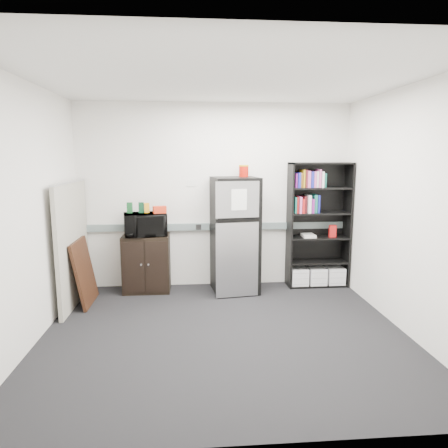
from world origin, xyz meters
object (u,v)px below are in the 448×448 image
object	(u,v)px
cabinet	(147,263)
refrigerator	(235,235)
cubicle_partition	(73,244)
microwave	(145,224)
bookshelf	(318,226)

from	to	relation	value
cabinet	refrigerator	world-z (taller)	refrigerator
cubicle_partition	microwave	size ratio (longest dim) A/B	2.80
cabinet	refrigerator	bearing A→B (deg)	-3.60
cubicle_partition	cabinet	world-z (taller)	cubicle_partition
cubicle_partition	bookshelf	bearing A→B (deg)	8.06
microwave	cabinet	bearing A→B (deg)	78.62
bookshelf	cubicle_partition	world-z (taller)	bookshelf
microwave	refrigerator	size ratio (longest dim) A/B	0.35
cabinet	refrigerator	xyz separation A→B (m)	(1.27, -0.08, 0.41)
cubicle_partition	microwave	world-z (taller)	cubicle_partition
bookshelf	refrigerator	size ratio (longest dim) A/B	1.12
cubicle_partition	refrigerator	world-z (taller)	refrigerator
microwave	cubicle_partition	bearing A→B (deg)	-167.00
bookshelf	microwave	world-z (taller)	bookshelf
bookshelf	microwave	bearing A→B (deg)	-178.18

